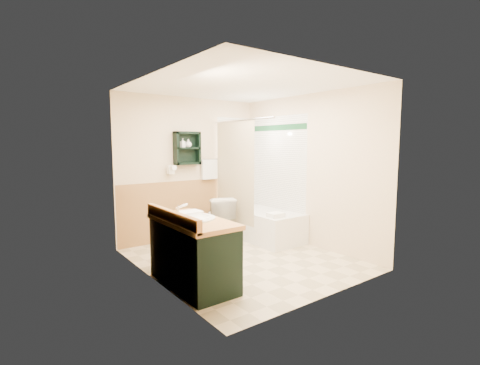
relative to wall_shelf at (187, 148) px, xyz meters
name	(u,v)px	position (x,y,z in m)	size (l,w,h in m)	color
floor	(243,259)	(0.10, -1.41, -1.55)	(3.00, 3.00, 0.00)	beige
back_wall	(190,168)	(0.10, 0.11, -0.35)	(2.60, 0.04, 2.40)	#FEEBC6
left_wall	(151,181)	(-1.22, -1.41, -0.35)	(0.04, 3.00, 2.40)	#FEEBC6
right_wall	(308,170)	(1.42, -1.41, -0.35)	(0.04, 3.00, 2.40)	#FEEBC6
ceiling	(243,84)	(0.10, -1.41, 0.87)	(2.60, 3.00, 0.04)	white
wainscot_left	(156,239)	(-1.19, -1.41, -1.05)	(2.98, 2.98, 1.00)	tan
wainscot_back	(191,209)	(0.10, 0.08, -1.05)	(2.58, 2.58, 1.00)	tan
mirror_frame	(176,156)	(-1.17, -1.96, -0.05)	(1.30, 1.30, 1.00)	brown
mirror_glass	(176,156)	(-1.17, -1.96, -0.05)	(1.20, 1.20, 0.90)	white
tile_right	(275,176)	(1.38, -0.66, -0.50)	(1.50, 1.50, 2.10)	white
tile_back	(239,174)	(1.13, 0.07, -0.50)	(0.95, 0.95, 2.10)	white
tile_accent	(275,128)	(1.37, -0.66, 0.35)	(1.50, 1.50, 0.10)	#144825
wall_shelf	(187,148)	(0.00, 0.00, 0.00)	(0.45, 0.15, 0.55)	black
hair_dryer	(171,170)	(-0.30, 0.02, -0.35)	(0.10, 0.24, 0.18)	white
towel_bar	(209,159)	(0.45, 0.04, -0.20)	(0.40, 0.06, 0.40)	white
curtain_rod	(241,120)	(0.63, -0.66, 0.45)	(0.03, 0.03, 1.60)	silver
shower_curtain	(235,172)	(0.63, -0.48, -0.40)	(1.05, 1.05, 1.70)	#C0B091
vanity	(193,252)	(-0.89, -1.78, -1.16)	(0.59, 1.22, 0.77)	black
bathtub	(261,224)	(1.03, -0.72, -1.31)	(0.73, 1.50, 0.49)	white
toilet	(219,218)	(0.40, -0.34, -1.18)	(0.42, 0.75, 0.74)	white
counter_towel	(190,213)	(-0.80, -1.53, -0.76)	(0.27, 0.21, 0.04)	white
vanity_book	(165,206)	(-1.06, -1.40, -0.67)	(0.16, 0.02, 0.22)	black
tub_towel	(276,215)	(0.84, -1.28, -1.03)	(0.24, 0.20, 0.07)	white
soap_bottle_a	(183,145)	(-0.09, -0.01, 0.05)	(0.07, 0.15, 0.07)	white
soap_bottle_b	(188,144)	(0.02, -0.01, 0.07)	(0.11, 0.14, 0.11)	white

